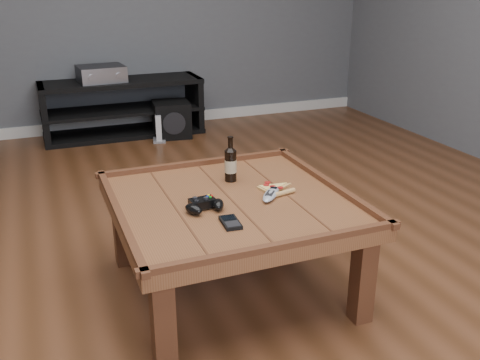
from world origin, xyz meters
name	(u,v)px	position (x,y,z in m)	size (l,w,h in m)	color
ground	(232,288)	(0.00, 0.00, 0.00)	(6.00, 6.00, 0.00)	#482814
baseboard	(120,123)	(0.00, 2.99, 0.05)	(5.00, 0.02, 0.10)	silver
coffee_table	(231,212)	(0.00, 0.00, 0.39)	(1.03, 1.03, 0.48)	brown
media_console	(123,108)	(0.00, 2.75, 0.25)	(1.40, 0.45, 0.50)	black
beer_bottle	(231,163)	(0.08, 0.21, 0.54)	(0.06, 0.06, 0.22)	black
game_controller	(204,205)	(-0.14, -0.07, 0.47)	(0.19, 0.13, 0.05)	black
pizza_slice	(274,189)	(0.22, 0.03, 0.46)	(0.17, 0.24, 0.02)	#DDB260
smartphone	(231,222)	(-0.09, -0.23, 0.46)	(0.07, 0.13, 0.02)	black
remote_control	(271,194)	(0.17, -0.04, 0.46)	(0.16, 0.18, 0.03)	#A1A7AF
av_receiver	(101,74)	(-0.16, 2.75, 0.57)	(0.41, 0.35, 0.13)	black
subwoofer	(172,119)	(0.39, 2.55, 0.16)	(0.35, 0.35, 0.31)	black
game_console	(159,129)	(0.25, 2.45, 0.11)	(0.14, 0.21, 0.24)	slate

